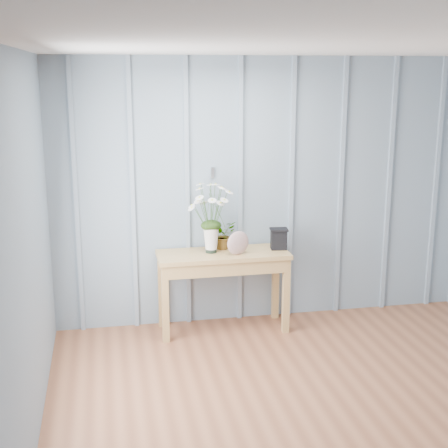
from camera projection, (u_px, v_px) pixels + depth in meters
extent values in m
plane|color=brown|center=(351.00, 444.00, 4.06)|extent=(4.50, 4.50, 0.00)
cube|color=#8396A7|center=(266.00, 192.00, 5.90)|extent=(4.00, 0.01, 2.50)
cube|color=silver|center=(372.00, 46.00, 3.46)|extent=(4.00, 4.50, 0.01)
cube|color=silver|center=(213.00, 173.00, 5.74)|extent=(0.03, 0.01, 0.10)
cube|color=#8498AA|center=(76.00, 199.00, 5.56)|extent=(0.04, 0.03, 2.50)
cube|color=#8498AA|center=(133.00, 197.00, 5.65)|extent=(0.04, 0.03, 2.50)
cube|color=#8498AA|center=(187.00, 195.00, 5.75)|extent=(0.04, 0.03, 2.50)
cube|color=#8498AA|center=(240.00, 193.00, 5.84)|extent=(0.04, 0.03, 2.50)
cube|color=#8498AA|center=(291.00, 191.00, 5.94)|extent=(0.04, 0.03, 2.50)
cube|color=#8498AA|center=(341.00, 189.00, 6.03)|extent=(0.04, 0.03, 2.50)
cube|color=#8498AA|center=(389.00, 187.00, 6.12)|extent=(0.04, 0.03, 2.50)
cube|color=#8498AA|center=(435.00, 186.00, 6.22)|extent=(0.04, 0.03, 2.50)
cube|color=#B0884D|center=(223.00, 255.00, 5.70)|extent=(1.20, 0.45, 0.04)
cube|color=#B0884D|center=(223.00, 263.00, 5.72)|extent=(1.13, 0.42, 0.12)
cube|color=#B0884D|center=(165.00, 304.00, 5.51)|extent=(0.06, 0.06, 0.71)
cube|color=#B0884D|center=(286.00, 296.00, 5.72)|extent=(0.06, 0.06, 0.71)
cube|color=#B0884D|center=(161.00, 291.00, 5.85)|extent=(0.06, 0.06, 0.71)
cube|color=#B0884D|center=(275.00, 283.00, 6.06)|extent=(0.06, 0.06, 0.71)
cylinder|color=black|center=(211.00, 249.00, 5.69)|extent=(0.10, 0.10, 0.07)
cone|color=white|center=(211.00, 238.00, 5.67)|extent=(0.15, 0.15, 0.24)
ellipsoid|color=#19320E|center=(211.00, 225.00, 5.64)|extent=(0.19, 0.16, 0.10)
imported|color=#19320E|center=(223.00, 235.00, 5.79)|extent=(0.30, 0.29, 0.26)
ellipsoid|color=#864452|center=(238.00, 243.00, 5.60)|extent=(0.23, 0.12, 0.22)
cube|color=black|center=(279.00, 240.00, 5.78)|extent=(0.16, 0.12, 0.18)
cube|color=black|center=(279.00, 230.00, 5.76)|extent=(0.18, 0.14, 0.02)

